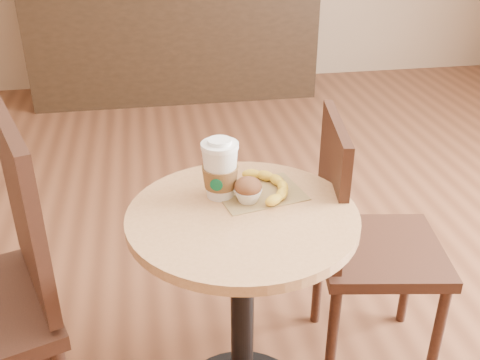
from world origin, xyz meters
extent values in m
cylinder|color=black|center=(-0.02, -0.03, 0.38)|extent=(0.07, 0.07, 0.72)
cylinder|color=tan|center=(-0.02, -0.03, 0.73)|extent=(0.64, 0.64, 0.03)
cylinder|color=#381D13|center=(-0.66, 0.18, 0.26)|extent=(0.04, 0.04, 0.51)
cube|color=#381D13|center=(-0.59, 0.00, 0.80)|extent=(0.17, 0.42, 0.48)
cube|color=#381D13|center=(0.48, 0.12, 0.45)|extent=(0.46, 0.46, 0.04)
cylinder|color=#381D13|center=(0.62, -0.07, 0.23)|extent=(0.04, 0.04, 0.45)
cylinder|color=#381D13|center=(0.68, 0.27, 0.23)|extent=(0.04, 0.04, 0.45)
cylinder|color=#381D13|center=(0.28, -0.02, 0.23)|extent=(0.04, 0.04, 0.45)
cylinder|color=#381D13|center=(0.34, 0.32, 0.23)|extent=(0.04, 0.04, 0.45)
cube|color=#381D13|center=(0.30, 0.15, 0.71)|extent=(0.09, 0.38, 0.42)
cube|color=black|center=(0.00, 3.18, 0.50)|extent=(2.20, 0.60, 1.00)
cube|color=olive|center=(0.05, 0.06, 0.75)|extent=(0.27, 0.23, 0.00)
cylinder|color=white|center=(-0.06, 0.07, 0.91)|extent=(0.11, 0.11, 0.01)
cylinder|color=white|center=(-0.06, 0.07, 0.92)|extent=(0.07, 0.07, 0.01)
cylinder|color=#085430|center=(-0.08, 0.02, 0.81)|extent=(0.03, 0.01, 0.04)
ellipsoid|color=brown|center=(0.01, 0.02, 0.80)|extent=(0.08, 0.08, 0.05)
ellipsoid|color=beige|center=(0.01, 0.02, 0.81)|extent=(0.03, 0.03, 0.02)
camera|label=1|loc=(-0.25, -1.32, 1.54)|focal=42.00mm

